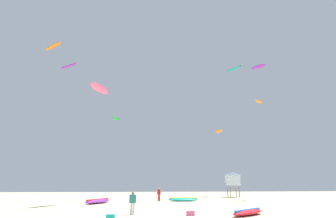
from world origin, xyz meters
TOP-DOWN VIEW (x-y plane):
  - person_foreground at (-3.77, 6.37)m, footprint 0.54×0.38m
  - person_midground at (-0.87, 21.49)m, footprint 0.53×0.39m
  - kite_grounded_near at (4.67, 4.99)m, footprint 3.61×3.25m
  - kite_grounded_mid at (2.27, 20.68)m, footprint 4.00×1.31m
  - kite_grounded_far at (-8.20, 17.70)m, footprint 3.10×4.55m
  - lifeguard_tower at (12.22, 29.69)m, footprint 2.30×2.30m
  - cooler_box at (-5.06, 3.69)m, footprint 0.56×0.36m
  - gear_bag at (0.48, 5.36)m, footprint 0.56×0.36m
  - kite_aloft_0 at (15.52, 22.58)m, footprint 2.32×2.26m
  - kite_aloft_1 at (-8.81, 16.65)m, footprint 2.57×4.05m
  - kite_aloft_2 at (10.89, 31.75)m, footprint 1.29×2.63m
  - kite_aloft_3 at (17.18, 37.62)m, footprint 2.99×3.76m
  - kite_aloft_4 at (-7.75, 26.71)m, footprint 1.91×1.87m
  - kite_aloft_5 at (16.12, 25.03)m, footprint 2.23×2.10m
  - kite_aloft_6 at (-13.67, 18.92)m, footprint 3.12×2.62m
  - kite_aloft_7 at (-17.83, 23.30)m, footprint 4.03×3.77m

SIDE VIEW (x-z plane):
  - cooler_box at x=-5.06m, z-range 0.00..0.32m
  - gear_bag at x=0.48m, z-range 0.00..0.32m
  - kite_grounded_near at x=4.67m, z-range -0.03..0.46m
  - kite_grounded_mid at x=2.27m, z-range -0.03..0.49m
  - kite_grounded_far at x=-8.20m, z-range -0.02..0.53m
  - person_foreground at x=-3.77m, z-range 0.14..1.82m
  - person_midground at x=-0.87m, z-range 0.14..1.85m
  - lifeguard_tower at x=12.22m, z-range 0.98..5.13m
  - kite_aloft_2 at x=10.89m, z-range 11.40..12.01m
  - kite_aloft_4 at x=-7.75m, z-range 12.23..12.63m
  - kite_aloft_1 at x=-8.81m, z-range 13.40..14.27m
  - kite_aloft_5 at x=16.12m, z-range 15.36..15.69m
  - kite_aloft_6 at x=-13.67m, z-range 17.47..18.18m
  - kite_aloft_0 at x=15.52m, z-range 20.52..21.11m
  - kite_aloft_7 at x=-17.83m, z-range 22.74..23.66m
  - kite_aloft_3 at x=17.18m, z-range 27.30..27.80m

